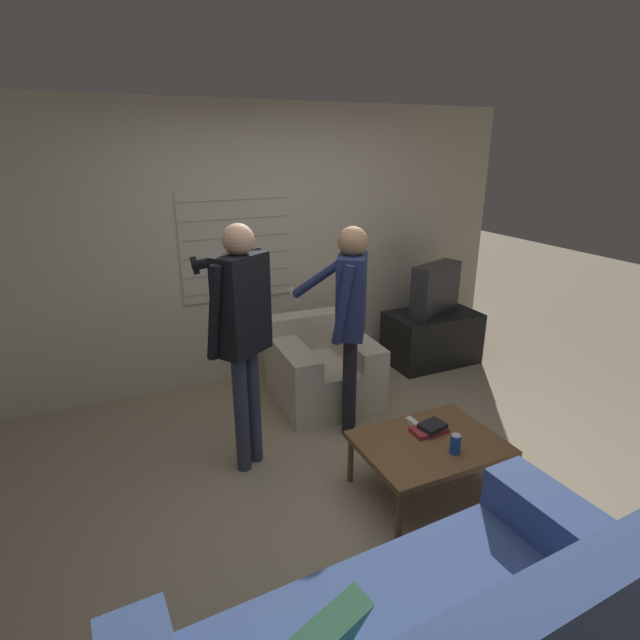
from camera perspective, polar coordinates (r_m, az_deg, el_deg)
ground_plane at (r=3.59m, az=5.48°, el=-18.29°), size 16.00×16.00×0.00m
wall_back at (r=4.77m, az=-6.47°, el=8.35°), size 5.20×0.08×2.55m
armchair_beige at (r=4.47m, az=0.21°, el=-5.52°), size 0.87×0.89×0.73m
coffee_table at (r=3.40m, az=12.38°, el=-13.87°), size 0.91×0.68×0.38m
tv_stand at (r=5.37m, az=12.62°, el=-1.94°), size 0.92×0.57×0.53m
tv at (r=5.21m, az=13.02°, el=3.47°), size 0.63×0.40×0.52m
person_left_standing at (r=3.30m, az=-9.02°, el=-0.15°), size 0.48×0.84×1.73m
person_right_standing at (r=3.73m, az=3.43°, el=1.36°), size 0.52×0.69×1.64m
book_stack at (r=3.47m, az=12.52°, el=-11.99°), size 0.24×0.16×0.06m
soda_can at (r=3.28m, az=15.20°, el=-13.51°), size 0.07×0.07×0.13m
spare_remote at (r=3.54m, az=10.62°, el=-11.43°), size 0.04×0.13×0.02m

